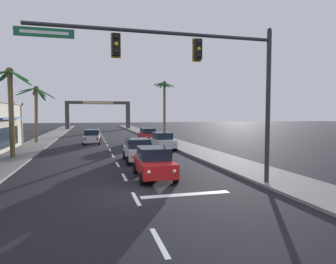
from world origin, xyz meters
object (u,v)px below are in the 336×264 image
Objects in this scene: town_gateway_arch at (98,111)px; palm_left_third at (36,103)px; traffic_signal_mast at (202,69)px; sedan_lead_at_stop_bar at (154,162)px; sedan_third_in_queue at (138,150)px; sedan_oncoming_far at (92,137)px; sedan_parked_mid_kerb at (163,141)px; sedan_parked_nearest_kerb at (148,135)px; palm_right_third at (164,99)px; palm_left_second at (10,96)px.

palm_left_third is at bearing -103.58° from town_gateway_arch.
sedan_lead_at_stop_bar is at bearing 117.98° from traffic_signal_mast.
sedan_third_in_queue is (-1.58, 8.82, -4.70)m from traffic_signal_mast.
sedan_lead_at_stop_bar is 0.66× the size of palm_left_third.
sedan_oncoming_far and sedan_parked_mid_kerb have the same top height.
sedan_lead_at_stop_bar is at bearing -80.96° from sedan_oncoming_far.
sedan_parked_nearest_kerb is 33.88m from town_gateway_arch.
sedan_lead_at_stop_bar is at bearing -105.12° from palm_right_third.
sedan_lead_at_stop_bar is (-1.60, 3.01, -4.70)m from traffic_signal_mast.
traffic_signal_mast is at bearing -62.02° from sedan_lead_at_stop_bar.
palm_left_second reaches higher than palm_left_third.
sedan_parked_nearest_kerb is 6.72m from palm_right_third.
sedan_lead_at_stop_bar and sedan_third_in_queue have the same top height.
town_gateway_arch is (-1.56, 54.77, 3.33)m from sedan_lead_at_stop_bar.
palm_left_second is at bearing -119.77° from sedan_oncoming_far.
palm_left_second is at bearing -135.74° from palm_right_third.
sedan_parked_nearest_kerb is 0.31× the size of town_gateway_arch.
town_gateway_arch reaches higher than sedan_oncoming_far.
palm_left_third is 0.83× the size of palm_right_third.
palm_right_third is 0.56× the size of town_gateway_arch.
sedan_third_in_queue is at bearing 100.16° from traffic_signal_mast.
sedan_lead_at_stop_bar is 26.43m from palm_right_third.
sedan_third_in_queue is 19.18m from palm_left_third.
sedan_lead_at_stop_bar is at bearing -99.90° from sedan_parked_nearest_kerb.
sedan_parked_nearest_kerb is 1.01× the size of sedan_parked_mid_kerb.
sedan_lead_at_stop_bar is 21.80m from sedan_parked_nearest_kerb.
sedan_oncoming_far is at bearing -16.98° from palm_left_third.
sedan_third_in_queue is at bearing -103.39° from sedan_parked_nearest_kerb.
palm_left_second is (-10.86, 12.48, -0.68)m from traffic_signal_mast.
traffic_signal_mast is 16.56m from palm_left_second.
palm_left_second is 12.52m from palm_left_third.
sedan_lead_at_stop_bar is at bearing -66.69° from palm_left_third.
palm_right_third is (3.03, 3.62, 4.79)m from sedan_parked_nearest_kerb.
palm_left_third is (-13.00, 9.45, 3.97)m from sedan_parked_mid_kerb.
sedan_third_in_queue is 0.31× the size of town_gateway_arch.
sedan_oncoming_far is 0.31× the size of town_gateway_arch.
palm_right_third is (6.76, 19.29, 4.79)m from sedan_third_in_queue.
palm_right_third reaches higher than palm_left_second.
sedan_third_in_queue is at bearing 89.81° from sedan_lead_at_stop_bar.
sedan_parked_nearest_kerb is at bearing 11.45° from sedan_oncoming_far.
sedan_parked_mid_kerb is at bearing -36.01° from palm_left_third.
palm_right_third is at bearing 44.26° from palm_left_second.
traffic_signal_mast is 27.35m from palm_left_third.
sedan_parked_mid_kerb is 0.66× the size of palm_left_third.
sedan_lead_at_stop_bar is 5.81m from sedan_third_in_queue.
traffic_signal_mast is 1.67× the size of palm_left_third.
sedan_third_in_queue is 0.99× the size of sedan_oncoming_far.
sedan_oncoming_far is 0.56× the size of palm_right_third.
palm_left_second reaches higher than sedan_third_in_queue.
sedan_lead_at_stop_bar is at bearing -105.69° from sedan_parked_mid_kerb.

